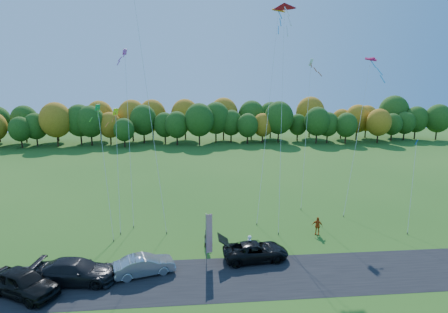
{
  "coord_description": "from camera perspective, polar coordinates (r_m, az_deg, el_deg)",
  "views": [
    {
      "loc": [
        -2.91,
        -27.05,
        13.85
      ],
      "look_at": [
        0.0,
        6.0,
        7.0
      ],
      "focal_mm": 28.0,
      "sensor_mm": 36.0,
      "label": 1
    }
  ],
  "objects": [
    {
      "name": "kite_diamond_green",
      "position": [
        33.76,
        -18.82,
        -2.32
      ],
      "size": [
        2.08,
        4.27,
        12.36
      ],
      "color": "#4C3F33",
      "rests_on": "ground"
    },
    {
      "name": "kite_parafoil_orange",
      "position": [
        39.82,
        7.35,
        8.28
      ],
      "size": [
        6.27,
        13.06,
        23.46
      ],
      "color": "#4C3F33",
      "rests_on": "ground"
    },
    {
      "name": "person_tailgate_b",
      "position": [
        31.17,
        -2.53,
        -12.75
      ],
      "size": [
        1.13,
        1.19,
        1.94
      ],
      "primitive_type": "imported",
      "rotation": [
        0.0,
        0.0,
        0.99
      ],
      "color": "gray",
      "rests_on": "ground"
    },
    {
      "name": "kite_diamond_pink",
      "position": [
        37.24,
        -15.26,
        3.48
      ],
      "size": [
        1.69,
        7.2,
        17.88
      ],
      "color": "#4C3F33",
      "rests_on": "ground"
    },
    {
      "name": "black_suv",
      "position": [
        29.17,
        5.2,
        -15.12
      ],
      "size": [
        5.44,
        2.91,
        1.45
      ],
      "primitive_type": "imported",
      "rotation": [
        0.0,
        0.0,
        1.67
      ],
      "color": "black",
      "rests_on": "ground"
    },
    {
      "name": "ground",
      "position": [
        30.53,
        1.03,
        -15.32
      ],
      "size": [
        160.0,
        160.0,
        0.0
      ],
      "primitive_type": "plane",
      "color": "#245416"
    },
    {
      "name": "kite_parafoil_rainbow",
      "position": [
        42.53,
        21.05,
        3.74
      ],
      "size": [
        7.01,
        8.31,
        17.36
      ],
      "color": "#4C3F33",
      "rests_on": "ground"
    },
    {
      "name": "dark_truck_b",
      "position": [
        28.17,
        -29.98,
        -17.41
      ],
      "size": [
        5.59,
        4.3,
        1.78
      ],
      "primitive_type": "imported",
      "rotation": [
        0.0,
        0.0,
        1.08
      ],
      "color": "black",
      "rests_on": "ground"
    },
    {
      "name": "kite_diamond_yellow",
      "position": [
        36.31,
        -16.95,
        -1.78
      ],
      "size": [
        1.73,
        6.77,
        11.8
      ],
      "color": "#4C3F33",
      "rests_on": "ground"
    },
    {
      "name": "kite_delta_blue",
      "position": [
        36.62,
        -12.95,
        13.65
      ],
      "size": [
        5.6,
        11.06,
        31.47
      ],
      "color": "#4C3F33",
      "rests_on": "ground"
    },
    {
      "name": "feather_flag",
      "position": [
        27.66,
        -2.54,
        -12.4
      ],
      "size": [
        0.52,
        0.26,
        4.21
      ],
      "color": "#999999",
      "rests_on": "ground"
    },
    {
      "name": "person_east",
      "position": [
        34.5,
        14.99,
        -10.88
      ],
      "size": [
        1.08,
        0.84,
        1.71
      ],
      "primitive_type": "imported",
      "rotation": [
        0.0,
        0.0,
        -0.49
      ],
      "color": "#BA4711",
      "rests_on": "ground"
    },
    {
      "name": "kite_delta_red",
      "position": [
        36.37,
        9.43,
        7.94
      ],
      "size": [
        3.66,
        10.79,
        23.69
      ],
      "color": "#4C3F33",
      "rests_on": "ground"
    },
    {
      "name": "tree_line",
      "position": [
        83.26,
        -2.97,
        2.07
      ],
      "size": [
        116.0,
        12.0,
        10.0
      ],
      "primitive_type": null,
      "color": "#1E4711",
      "rests_on": "ground"
    },
    {
      "name": "person_tailgate_a",
      "position": [
        29.58,
        4.23,
        -14.33
      ],
      "size": [
        0.66,
        0.78,
        1.81
      ],
      "primitive_type": "imported",
      "rotation": [
        0.0,
        0.0,
        1.98
      ],
      "color": "white",
      "rests_on": "ground"
    },
    {
      "name": "kite_diamond_white",
      "position": [
        41.86,
        13.27,
        3.86
      ],
      "size": [
        3.07,
        6.67,
        17.32
      ],
      "color": "#4C3F33",
      "rests_on": "ground"
    },
    {
      "name": "asphalt_strip",
      "position": [
        27.04,
        1.97,
        -19.14
      ],
      "size": [
        90.0,
        6.0,
        0.01
      ],
      "primitive_type": "cube",
      "color": "black",
      "rests_on": "ground"
    },
    {
      "name": "silver_sedan",
      "position": [
        27.73,
        -12.86,
        -16.88
      ],
      "size": [
        4.7,
        2.72,
        1.46
      ],
      "primitive_type": "imported",
      "rotation": [
        0.0,
        0.0,
        1.85
      ],
      "color": "#9F9EA3",
      "rests_on": "ground"
    },
    {
      "name": "dark_truck_a",
      "position": [
        28.17,
        -22.99,
        -16.86
      ],
      "size": [
        5.93,
        2.89,
        1.66
      ],
      "primitive_type": "imported",
      "rotation": [
        0.0,
        0.0,
        1.47
      ],
      "color": "black",
      "rests_on": "ground"
    },
    {
      "name": "kite_diamond_blue_low",
      "position": [
        38.86,
        28.36,
        -4.22
      ],
      "size": [
        3.05,
        4.42,
        8.65
      ],
      "color": "#4C3F33",
      "rests_on": "ground"
    }
  ]
}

